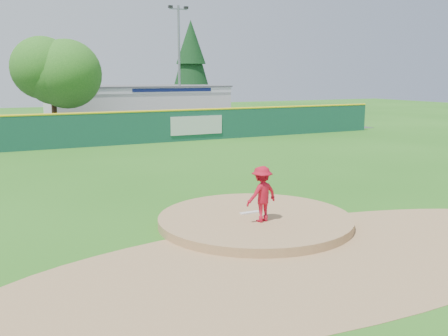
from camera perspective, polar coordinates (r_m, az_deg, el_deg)
name	(u,v)px	position (r m, az deg, el deg)	size (l,w,h in m)	color
ground	(255,224)	(14.31, 3.56, -6.44)	(120.00, 120.00, 0.00)	#286B19
pitchers_mound	(255,224)	(14.31, 3.56, -6.44)	(5.50, 5.50, 0.50)	#9E774C
pitching_rubber	(250,213)	(14.49, 2.98, -5.11)	(0.60, 0.15, 0.04)	white
infield_dirt_arc	(319,258)	(11.94, 10.82, -10.08)	(15.40, 15.40, 0.01)	#9E774C
parking_lot	(79,131)	(39.68, -16.20, 4.07)	(44.00, 16.00, 0.02)	#38383A
pitcher	(262,194)	(13.55, 4.34, -2.98)	(0.99, 0.57, 1.53)	#B40F24
van	(87,127)	(35.81, -15.35, 4.49)	(2.11, 4.57, 1.27)	white
pool_building_grp	(136,104)	(45.77, -9.97, 7.20)	(15.20, 8.20, 3.31)	silver
fence_banners	(86,130)	(30.48, -15.48, 4.15)	(17.75, 0.04, 1.20)	#61110D
outfield_fence	(106,128)	(30.80, -13.31, 4.48)	(40.00, 0.14, 2.07)	#164A3A
deciduous_tree	(52,70)	(37.19, -19.08, 10.53)	(5.60, 5.60, 7.36)	#382314
conifer_tree	(191,62)	(51.83, -3.79, 11.99)	(4.40, 4.40, 9.50)	#382314
light_pole_right	(179,59)	(43.85, -5.15, 12.25)	(1.75, 0.25, 10.00)	gray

